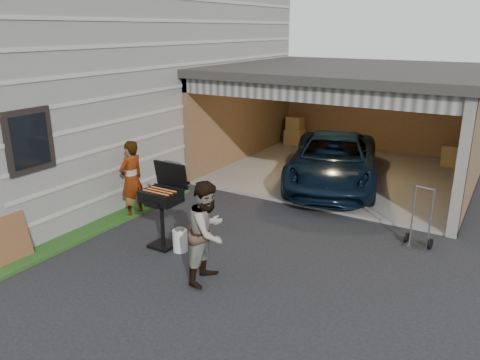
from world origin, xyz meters
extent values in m
plane|color=black|center=(0.00, 0.00, 0.00)|extent=(80.00, 80.00, 0.00)
cube|color=#474744|center=(-6.00, 4.00, 2.75)|extent=(7.00, 11.00, 5.50)
cube|color=#193814|center=(-2.25, -1.00, 0.03)|extent=(0.50, 8.00, 0.06)
cube|color=#605E59|center=(0.75, 6.50, 0.03)|extent=(6.50, 6.00, 0.06)
cube|color=#4F4325|center=(0.75, 9.43, 1.35)|extent=(6.50, 0.15, 2.70)
cube|color=#4F4325|center=(3.92, 6.50, 1.35)|extent=(0.15, 6.00, 2.70)
cube|color=#4F4325|center=(-2.42, 6.50, 1.35)|extent=(0.15, 6.00, 2.70)
cube|color=#2D2B28|center=(0.75, 6.50, 2.80)|extent=(6.80, 6.30, 0.20)
cube|color=#474744|center=(0.75, 3.58, 2.52)|extent=(6.50, 0.16, 0.36)
cube|color=beige|center=(0.75, 4.80, 2.62)|extent=(6.00, 2.40, 0.06)
cube|color=#474744|center=(3.90, 3.55, 1.35)|extent=(0.20, 0.18, 2.70)
cube|color=brown|center=(-1.80, 8.70, 0.31)|extent=(0.60, 0.50, 0.50)
cube|color=brown|center=(-1.80, 8.70, 0.79)|extent=(0.50, 0.45, 0.45)
cube|color=brown|center=(3.20, 8.60, 0.36)|extent=(0.55, 0.50, 0.60)
cube|color=brown|center=(3.38, 9.20, 1.20)|extent=(0.24, 0.43, 2.20)
imported|color=black|center=(0.84, 5.20, 0.63)|extent=(3.27, 4.91, 1.25)
imported|color=silver|center=(-2.10, 1.18, 0.83)|extent=(0.44, 0.63, 1.65)
imported|color=#4C291D|center=(0.80, -0.20, 0.83)|extent=(0.71, 0.86, 1.65)
cube|color=black|center=(-0.60, 0.35, 0.03)|extent=(0.44, 0.44, 0.05)
cylinder|color=black|center=(-0.60, 0.35, 0.47)|extent=(0.07, 0.07, 0.88)
cube|color=black|center=(-0.60, 0.35, 0.98)|extent=(0.69, 0.48, 0.21)
cube|color=#59595B|center=(-0.60, 0.35, 1.07)|extent=(0.63, 0.42, 0.02)
cube|color=black|center=(-0.60, 0.66, 1.30)|extent=(0.69, 0.13, 0.48)
cylinder|color=silver|center=(-0.21, 0.37, 0.20)|extent=(0.29, 0.29, 0.40)
cube|color=brown|center=(-2.40, -1.50, 0.42)|extent=(0.21, 0.76, 0.84)
cube|color=slate|center=(3.41, 2.67, 0.02)|extent=(0.41, 0.29, 0.04)
cylinder|color=black|center=(3.22, 2.83, 0.10)|extent=(0.07, 0.20, 0.19)
cylinder|color=black|center=(3.64, 2.76, 0.10)|extent=(0.07, 0.20, 0.19)
cylinder|color=slate|center=(3.27, 2.82, 0.59)|extent=(0.03, 0.03, 1.13)
cylinder|color=slate|center=(3.59, 2.77, 0.59)|extent=(0.03, 0.03, 1.13)
cylinder|color=slate|center=(3.43, 2.79, 1.13)|extent=(0.32, 0.08, 0.03)
camera|label=1|loc=(4.65, -5.63, 3.83)|focal=35.00mm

